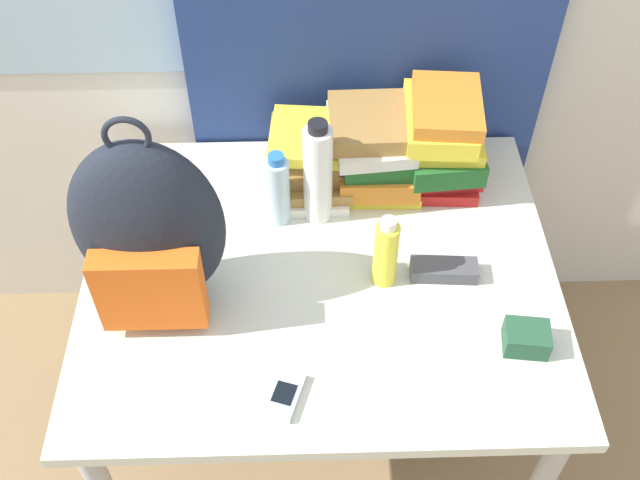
% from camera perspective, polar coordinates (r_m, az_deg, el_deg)
% --- Properties ---
extents(desk, '(1.07, 0.90, 0.71)m').
position_cam_1_polar(desk, '(1.77, 0.00, -3.96)').
color(desk, beige).
rests_on(desk, ground_plane).
extents(backpack, '(0.31, 0.20, 0.49)m').
position_cam_1_polar(backpack, '(1.53, -12.92, 0.60)').
color(backpack, '#1E232D').
rests_on(backpack, desk).
extents(book_stack_left, '(0.21, 0.28, 0.15)m').
position_cam_1_polar(book_stack_left, '(1.86, -0.89, 6.30)').
color(book_stack_left, silver).
rests_on(book_stack_left, desk).
extents(book_stack_center, '(0.23, 0.26, 0.21)m').
position_cam_1_polar(book_stack_center, '(1.85, 4.23, 7.01)').
color(book_stack_center, yellow).
rests_on(book_stack_center, desk).
extents(book_stack_right, '(0.22, 0.28, 0.25)m').
position_cam_1_polar(book_stack_right, '(1.86, 9.12, 7.59)').
color(book_stack_right, red).
rests_on(book_stack_right, desk).
extents(water_bottle, '(0.06, 0.06, 0.20)m').
position_cam_1_polar(water_bottle, '(1.75, -3.23, 3.83)').
color(water_bottle, silver).
rests_on(water_bottle, desk).
extents(sports_bottle, '(0.07, 0.07, 0.28)m').
position_cam_1_polar(sports_bottle, '(1.72, -0.22, 5.10)').
color(sports_bottle, white).
rests_on(sports_bottle, desk).
extents(sunscreen_bottle, '(0.05, 0.05, 0.19)m').
position_cam_1_polar(sunscreen_bottle, '(1.62, 5.03, -0.98)').
color(sunscreen_bottle, yellow).
rests_on(sunscreen_bottle, desk).
extents(cell_phone, '(0.09, 0.12, 0.02)m').
position_cam_1_polar(cell_phone, '(1.51, -2.73, -11.73)').
color(cell_phone, '#B7BCC6').
rests_on(cell_phone, desk).
extents(sunglasses_case, '(0.15, 0.07, 0.04)m').
position_cam_1_polar(sunglasses_case, '(1.70, 9.42, -2.26)').
color(sunglasses_case, '#47474C').
rests_on(sunglasses_case, desk).
extents(camera_pouch, '(0.10, 0.08, 0.05)m').
position_cam_1_polar(camera_pouch, '(1.61, 15.46, -7.22)').
color(camera_pouch, '#234C33').
rests_on(camera_pouch, desk).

